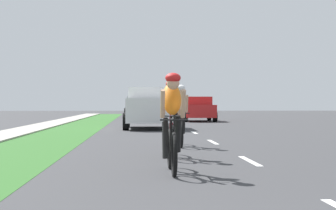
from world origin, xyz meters
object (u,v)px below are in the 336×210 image
cyclist_distant (180,115)px  suv_white (148,107)px  sedan_red (198,109)px  cyclist_lead (172,122)px  cyclist_trailing (171,118)px  pickup_silver (139,107)px

cyclist_distant → suv_white: bearing=93.5°
cyclist_distant → sedan_red: 19.81m
cyclist_lead → sedan_red: cyclist_lead is taller
cyclist_trailing → pickup_silver: size_ratio=0.34×
suv_white → pickup_silver: 18.24m
sedan_red → cyclist_lead: bearing=-97.3°
suv_white → pickup_silver: suv_white is taller
sedan_red → cyclist_trailing: bearing=-97.8°
cyclist_lead → suv_white: 15.30m
suv_white → sedan_red: suv_white is taller
cyclist_distant → sedan_red: (2.68, 19.63, -0.04)m
cyclist_lead → cyclist_trailing: same height
cyclist_lead → suv_white: bearing=90.3°
cyclist_distant → cyclist_lead: bearing=-95.8°
cyclist_distant → pickup_silver: size_ratio=0.34×
suv_white → cyclist_lead: bearing=-89.7°
cyclist_trailing → suv_white: 12.87m
cyclist_distant → suv_white: 9.99m
cyclist_trailing → cyclist_distant: size_ratio=1.00×
cyclist_trailing → sedan_red: size_ratio=0.40×
cyclist_lead → cyclist_distant: same height
pickup_silver → cyclist_trailing: bearing=-89.0°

